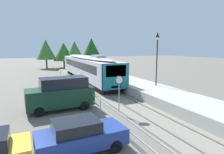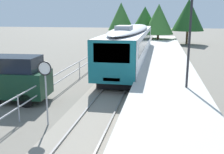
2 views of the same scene
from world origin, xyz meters
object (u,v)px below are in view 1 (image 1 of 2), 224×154
commuter_train (87,66)px  platform_lamp_mid_platform (157,49)px  parked_hatchback_blue (80,135)px  speed_limit_sign (119,85)px  parked_van_dark_green (61,93)px

commuter_train → platform_lamp_mid_platform: bearing=-69.0°
commuter_train → parked_hatchback_blue: (-5.66, -18.74, -1.36)m
speed_limit_sign → parked_van_dark_green: 4.58m
platform_lamp_mid_platform → parked_van_dark_green: platform_lamp_mid_platform is taller
parked_hatchback_blue → parked_van_dark_green: (0.13, 6.50, 0.50)m
commuter_train → parked_van_dark_green: 13.45m
commuter_train → parked_van_dark_green: bearing=-114.3°
commuter_train → parked_hatchback_blue: bearing=-106.8°
commuter_train → parked_hatchback_blue: size_ratio=5.05×
parked_van_dark_green → commuter_train: bearing=65.7°
parked_hatchback_blue → parked_van_dark_green: 6.52m
parked_van_dark_green → parked_hatchback_blue: bearing=-91.2°
parked_hatchback_blue → parked_van_dark_green: parked_van_dark_green is taller
parked_van_dark_green → speed_limit_sign: bearing=-37.0°
parked_hatchback_blue → platform_lamp_mid_platform: bearing=38.6°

